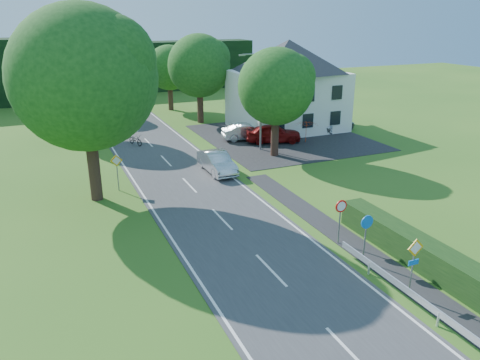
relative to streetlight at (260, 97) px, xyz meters
name	(u,v)px	position (x,y,z in m)	size (l,w,h in m)	color
road	(210,207)	(-8.06, -10.00, -4.44)	(7.00, 80.00, 0.04)	#393A3C
parking_pad	(283,137)	(3.94, 3.00, -4.44)	(14.00, 16.00, 0.04)	black
line_edge_left	(156,215)	(-11.31, -10.00, -4.42)	(0.12, 80.00, 0.01)	white
line_edge_right	(259,198)	(-4.81, -10.00, -4.42)	(0.12, 80.00, 0.01)	white
line_centre	(210,206)	(-8.06, -10.00, -4.42)	(0.12, 80.00, 0.01)	white
tree_main	(87,106)	(-14.06, -6.00, 1.36)	(9.40, 9.40, 11.64)	#174615
tree_left_far	(80,92)	(-13.06, 10.00, -0.17)	(7.00, 7.00, 8.58)	#174615
tree_right_far	(200,79)	(-1.06, 12.00, 0.08)	(7.40, 7.40, 9.09)	#174615
tree_left_back	(74,78)	(-12.56, 22.00, -0.43)	(6.60, 6.60, 8.07)	#174615
tree_right_back	(170,78)	(-2.06, 20.00, -0.68)	(6.20, 6.20, 7.56)	#174615
tree_right_mid	(276,103)	(0.44, -2.00, -0.17)	(7.00, 7.00, 8.58)	#174615
treeline_right	(154,66)	(-0.06, 36.00, -0.96)	(30.00, 5.00, 7.00)	black
house_white	(288,84)	(5.94, 6.00, -0.06)	(10.60, 8.40, 8.60)	white
streetlight	(260,97)	(0.00, 0.00, 0.00)	(2.03, 0.18, 8.00)	gray
sign_priority_right	(414,257)	(-3.76, -22.02, -2.67)	(0.78, 0.09, 2.59)	gray
sign_roundabout	(366,229)	(-3.76, -19.02, -2.79)	(0.64, 0.08, 2.37)	gray
sign_speed_limit	(341,211)	(-3.76, -17.03, -2.70)	(0.64, 0.11, 2.37)	gray
sign_priority_left	(117,165)	(-12.56, -5.02, -2.75)	(0.78, 0.09, 2.44)	gray
moving_car	(217,162)	(-5.36, -4.15, -3.67)	(1.59, 4.55, 1.50)	silver
motorcycle	(136,140)	(-9.26, 5.62, -3.95)	(0.63, 1.81, 0.95)	black
parked_car_red	(273,133)	(2.19, 1.67, -3.58)	(1.99, 4.94, 1.68)	maroon
parked_car_silver_a	(246,132)	(0.40, 3.46, -3.69)	(1.55, 4.43, 1.46)	silver
parked_car_silver_b	(335,124)	(9.94, 3.32, -3.81)	(2.03, 4.41, 1.22)	silver
parasol	(306,132)	(4.89, 0.48, -3.46)	(2.09, 2.13, 1.92)	red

